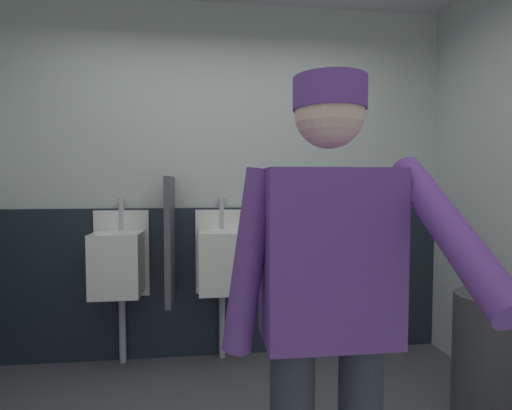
% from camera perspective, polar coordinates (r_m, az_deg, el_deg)
% --- Properties ---
extents(wall_back, '(4.20, 0.12, 2.73)m').
position_cam_1_polar(wall_back, '(3.12, -5.77, 3.39)').
color(wall_back, silver).
rests_on(wall_back, ground_plane).
extents(wainscot_band_back, '(3.60, 0.03, 1.16)m').
position_cam_1_polar(wainscot_band_back, '(3.14, -5.67, -11.04)').
color(wainscot_band_back, '#19232D').
rests_on(wainscot_band_back, ground_plane).
extents(urinal_left, '(0.40, 0.34, 1.24)m').
position_cam_1_polar(urinal_left, '(3.03, -19.40, -7.94)').
color(urinal_left, white).
rests_on(urinal_left, ground_plane).
extents(urinal_middle, '(0.40, 0.34, 1.24)m').
position_cam_1_polar(urinal_middle, '(2.96, -4.94, -8.03)').
color(urinal_middle, white).
rests_on(urinal_middle, ground_plane).
extents(privacy_divider_panel, '(0.04, 0.40, 0.90)m').
position_cam_1_polar(privacy_divider_panel, '(2.87, -12.43, -4.93)').
color(privacy_divider_panel, '#4C4C51').
extents(person, '(0.62, 0.60, 1.66)m').
position_cam_1_polar(person, '(1.26, 10.54, -14.18)').
color(person, '#2D3342').
rests_on(person, ground_plane).
extents(trash_bin, '(0.36, 0.36, 0.74)m').
position_cam_1_polar(trash_bin, '(2.66, 30.74, -18.94)').
color(trash_bin, '#38383D').
rests_on(trash_bin, ground_plane).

